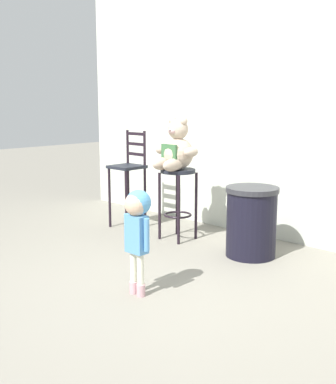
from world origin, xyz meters
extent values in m
plane|color=gray|center=(0.00, 0.00, 0.00)|extent=(24.00, 24.00, 0.00)
cube|color=silver|center=(0.00, 2.26, 1.65)|extent=(6.66, 0.30, 3.30)
cylinder|color=#1E212A|center=(-0.98, 1.35, 0.78)|extent=(0.39, 0.39, 0.04)
cylinder|color=black|center=(-1.13, 1.21, 0.38)|extent=(0.03, 0.03, 0.76)
cylinder|color=black|center=(-0.84, 1.21, 0.38)|extent=(0.03, 0.03, 0.76)
cylinder|color=black|center=(-1.13, 1.50, 0.38)|extent=(0.03, 0.03, 0.76)
cylinder|color=black|center=(-0.84, 1.50, 0.38)|extent=(0.03, 0.03, 0.76)
torus|color=black|center=(-0.98, 1.35, 0.28)|extent=(0.31, 0.31, 0.02)
sphere|color=#BFA992|center=(-0.98, 1.35, 0.97)|extent=(0.34, 0.34, 0.34)
cube|color=#3A693E|center=(-0.98, 1.21, 0.98)|extent=(0.21, 0.03, 0.21)
sphere|color=#BFA992|center=(-0.98, 1.35, 1.24)|extent=(0.22, 0.22, 0.22)
ellipsoid|color=#C99D9A|center=(-0.98, 1.26, 1.22)|extent=(0.09, 0.07, 0.07)
sphere|color=black|center=(-0.98, 1.23, 1.23)|extent=(0.03, 0.03, 0.03)
sphere|color=#BFA992|center=(-1.06, 1.35, 1.33)|extent=(0.09, 0.09, 0.09)
sphere|color=#BFA992|center=(-0.91, 1.35, 1.33)|extent=(0.09, 0.09, 0.09)
ellipsoid|color=#BFA992|center=(-1.19, 1.33, 1.01)|extent=(0.12, 0.19, 0.11)
ellipsoid|color=#BFA992|center=(-0.78, 1.33, 1.01)|extent=(0.12, 0.19, 0.11)
ellipsoid|color=#BFA992|center=(-1.06, 1.19, 0.87)|extent=(0.12, 0.29, 0.14)
ellipsoid|color=#BFA992|center=(-0.91, 1.19, 0.87)|extent=(0.12, 0.29, 0.14)
cylinder|color=#CB9BA3|center=(-0.18, -0.05, 0.05)|extent=(0.07, 0.07, 0.10)
cylinder|color=silver|center=(-0.18, -0.05, 0.23)|extent=(0.05, 0.05, 0.26)
cylinder|color=#CB9BA3|center=(-0.10, -0.05, 0.05)|extent=(0.07, 0.07, 0.10)
cylinder|color=silver|center=(-0.10, -0.05, 0.23)|extent=(0.05, 0.05, 0.26)
cube|color=#5593CA|center=(-0.14, -0.05, 0.51)|extent=(0.18, 0.10, 0.31)
cylinder|color=#5593CA|center=(-0.25, -0.05, 0.52)|extent=(0.04, 0.04, 0.26)
cylinder|color=#5593CA|center=(-0.03, -0.05, 0.52)|extent=(0.04, 0.04, 0.26)
sphere|color=#D8B293|center=(-0.14, -0.05, 0.75)|extent=(0.19, 0.19, 0.19)
sphere|color=#5398CE|center=(-0.14, -0.03, 0.76)|extent=(0.20, 0.20, 0.20)
cylinder|color=black|center=(-0.04, 1.41, 0.33)|extent=(0.50, 0.50, 0.66)
cylinder|color=#2D2D33|center=(-0.04, 1.41, 0.68)|extent=(0.53, 0.53, 0.05)
cube|color=#1E212A|center=(-1.79, 1.31, 0.75)|extent=(0.36, 0.36, 0.03)
cylinder|color=black|center=(-1.95, 1.16, 0.37)|extent=(0.03, 0.03, 0.74)
cylinder|color=black|center=(-1.64, 1.16, 0.37)|extent=(0.03, 0.03, 0.74)
cylinder|color=black|center=(-1.95, 1.47, 0.37)|extent=(0.03, 0.03, 0.74)
cylinder|color=black|center=(-1.64, 1.47, 0.37)|extent=(0.03, 0.03, 0.74)
cylinder|color=black|center=(-1.95, 1.47, 0.98)|extent=(0.03, 0.03, 0.42)
cylinder|color=black|center=(-1.64, 1.47, 0.98)|extent=(0.03, 0.03, 0.42)
cube|color=black|center=(-1.79, 1.47, 0.90)|extent=(0.31, 0.02, 0.04)
cube|color=black|center=(-1.79, 1.47, 1.02)|extent=(0.31, 0.02, 0.04)
cube|color=black|center=(-1.79, 1.47, 1.15)|extent=(0.31, 0.02, 0.04)
camera|label=1|loc=(2.56, -2.53, 1.54)|focal=44.89mm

